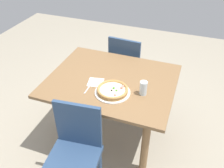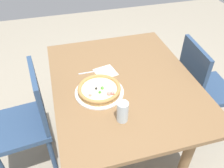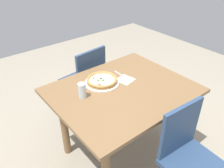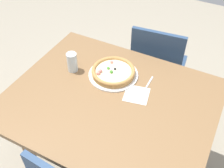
# 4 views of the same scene
# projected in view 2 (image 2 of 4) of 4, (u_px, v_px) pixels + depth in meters

# --- Properties ---
(ground_plane) EXTENTS (6.00, 6.00, 0.00)m
(ground_plane) POSITION_uv_depth(u_px,v_px,m) (121.00, 146.00, 2.06)
(ground_plane) COLOR #9E937F
(dining_table) EXTENTS (1.18, 0.96, 0.76)m
(dining_table) POSITION_uv_depth(u_px,v_px,m) (123.00, 94.00, 1.65)
(dining_table) COLOR olive
(dining_table) RESTS_ON ground
(chair_near) EXTENTS (0.44, 0.44, 0.90)m
(chair_near) POSITION_uv_depth(u_px,v_px,m) (27.00, 120.00, 1.64)
(chair_near) COLOR navy
(chair_near) RESTS_ON ground
(chair_far) EXTENTS (0.43, 0.43, 0.90)m
(chair_far) POSITION_uv_depth(u_px,v_px,m) (200.00, 87.00, 1.92)
(chair_far) COLOR navy
(chair_far) RESTS_ON ground
(plate) EXTENTS (0.31, 0.31, 0.01)m
(plate) POSITION_uv_depth(u_px,v_px,m) (99.00, 92.00, 1.47)
(plate) COLOR white
(plate) RESTS_ON dining_table
(pizza) EXTENTS (0.27, 0.27, 0.04)m
(pizza) POSITION_uv_depth(u_px,v_px,m) (99.00, 89.00, 1.46)
(pizza) COLOR #B78447
(pizza) RESTS_ON plate
(fork) EXTENTS (0.02, 0.17, 0.00)m
(fork) POSITION_uv_depth(u_px,v_px,m) (92.00, 72.00, 1.64)
(fork) COLOR silver
(fork) RESTS_ON dining_table
(drinking_glass) EXTENTS (0.06, 0.06, 0.13)m
(drinking_glass) POSITION_uv_depth(u_px,v_px,m) (123.00, 112.00, 1.26)
(drinking_glass) COLOR silver
(drinking_glass) RESTS_ON dining_table
(napkin) EXTENTS (0.17, 0.17, 0.00)m
(napkin) POSITION_uv_depth(u_px,v_px,m) (106.00, 72.00, 1.64)
(napkin) COLOR white
(napkin) RESTS_ON dining_table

